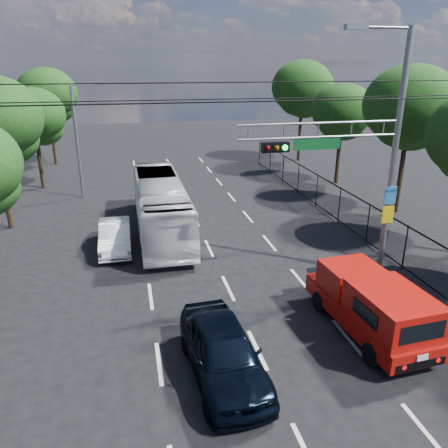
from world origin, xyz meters
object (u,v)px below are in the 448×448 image
object	(u,v)px
signal_mast	(366,149)
white_bus	(161,205)
navy_hatchback	(223,351)
red_pickup	(371,304)
white_van	(115,236)

from	to	relation	value
signal_mast	white_bus	world-z (taller)	signal_mast
navy_hatchback	white_bus	bearing A→B (deg)	89.76
red_pickup	navy_hatchback	distance (m)	5.17
signal_mast	navy_hatchback	xyz separation A→B (m)	(-6.55, -4.88, -4.46)
signal_mast	red_pickup	xyz separation A→B (m)	(-1.49, -3.85, -4.20)
navy_hatchback	red_pickup	bearing A→B (deg)	7.73
red_pickup	navy_hatchback	bearing A→B (deg)	-168.43
navy_hatchback	white_bus	xyz separation A→B (m)	(-0.73, 11.65, 0.63)
white_bus	red_pickup	bearing A→B (deg)	-61.66
red_pickup	white_van	xyz separation A→B (m)	(-8.10, 8.73, -0.38)
signal_mast	red_pickup	bearing A→B (deg)	-111.22
white_bus	white_van	world-z (taller)	white_bus
white_bus	navy_hatchback	bearing A→B (deg)	-86.67
signal_mast	navy_hatchback	world-z (taller)	signal_mast
white_bus	white_van	xyz separation A→B (m)	(-2.31, -1.89, -0.74)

